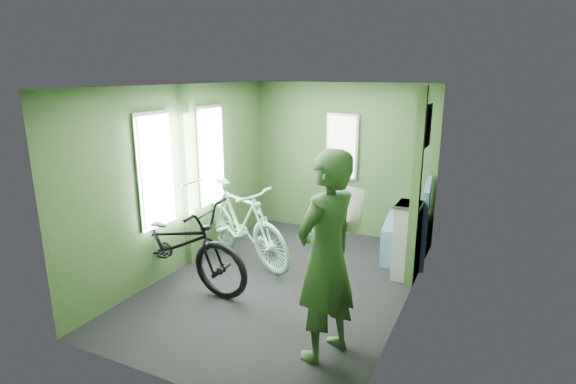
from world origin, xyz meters
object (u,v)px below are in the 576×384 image
object	(u,v)px
passenger	(326,257)
waste_box	(407,241)
bicycle_black	(176,285)
bench_seat	(408,235)
bicycle_mint	(243,261)

from	to	relation	value
passenger	waste_box	size ratio (longest dim) A/B	1.98
passenger	bicycle_black	bearing A→B (deg)	-83.51
passenger	bench_seat	xyz separation A→B (m)	(0.22, 2.55, -0.62)
bicycle_black	passenger	world-z (taller)	passenger
passenger	waste_box	xyz separation A→B (m)	(0.33, 1.90, -0.46)
waste_box	bench_seat	distance (m)	0.68
bench_seat	waste_box	bearing A→B (deg)	-87.18
bicycle_mint	passenger	distance (m)	2.41
bicycle_black	bicycle_mint	bearing A→B (deg)	-17.52
bicycle_mint	bench_seat	bearing A→B (deg)	-36.11
bicycle_black	passenger	bearing A→B (deg)	-100.65
bicycle_mint	passenger	world-z (taller)	passenger
bicycle_mint	bench_seat	world-z (taller)	bench_seat
waste_box	bicycle_mint	bearing A→B (deg)	-166.81
waste_box	bench_seat	bearing A→B (deg)	99.73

